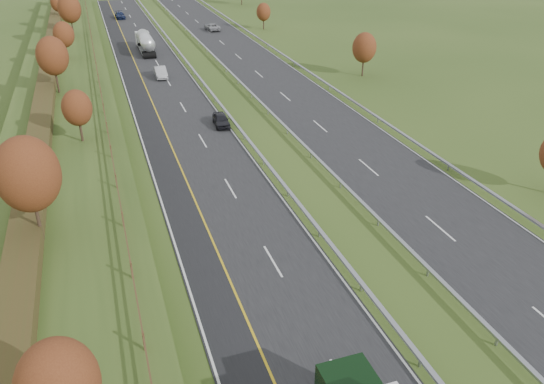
# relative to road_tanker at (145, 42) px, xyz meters

# --- Properties ---
(ground) EXTENTS (400.00, 400.00, 0.00)m
(ground) POSITION_rel_road_tanker_xyz_m (7.51, -36.66, -1.86)
(ground) COLOR #324819
(ground) RESTS_ON ground
(near_carriageway) EXTENTS (10.50, 200.00, 0.04)m
(near_carriageway) POSITION_rel_road_tanker_xyz_m (-0.49, -31.66, -1.84)
(near_carriageway) COLOR black
(near_carriageway) RESTS_ON ground
(far_carriageway) EXTENTS (10.50, 200.00, 0.04)m
(far_carriageway) POSITION_rel_road_tanker_xyz_m (16.01, -31.66, -1.84)
(far_carriageway) COLOR black
(far_carriageway) RESTS_ON ground
(hard_shoulder) EXTENTS (3.00, 200.00, 0.04)m
(hard_shoulder) POSITION_rel_road_tanker_xyz_m (-4.24, -31.66, -1.84)
(hard_shoulder) COLOR black
(hard_shoulder) RESTS_ON ground
(lane_markings) EXTENTS (26.75, 200.00, 0.01)m
(lane_markings) POSITION_rel_road_tanker_xyz_m (5.91, -31.78, -1.81)
(lane_markings) COLOR silver
(lane_markings) RESTS_ON near_carriageway
(embankment_left) EXTENTS (12.00, 200.00, 2.00)m
(embankment_left) POSITION_rel_road_tanker_xyz_m (-13.49, -31.66, -0.86)
(embankment_left) COLOR #324819
(embankment_left) RESTS_ON ground
(hedge_left) EXTENTS (2.20, 180.00, 1.10)m
(hedge_left) POSITION_rel_road_tanker_xyz_m (-15.49, -31.66, 0.69)
(hedge_left) COLOR #3A3917
(hedge_left) RESTS_ON embankment_left
(fence_left) EXTENTS (0.12, 189.06, 1.20)m
(fence_left) POSITION_rel_road_tanker_xyz_m (-8.99, -32.08, 0.87)
(fence_left) COLOR #422B19
(fence_left) RESTS_ON embankment_left
(median_barrier_near) EXTENTS (0.32, 200.00, 0.71)m
(median_barrier_near) POSITION_rel_road_tanker_xyz_m (5.21, -31.66, -1.25)
(median_barrier_near) COLOR #96999F
(median_barrier_near) RESTS_ON ground
(median_barrier_far) EXTENTS (0.32, 200.00, 0.71)m
(median_barrier_far) POSITION_rel_road_tanker_xyz_m (10.31, -31.66, -1.25)
(median_barrier_far) COLOR #96999F
(median_barrier_far) RESTS_ON ground
(outer_barrier_far) EXTENTS (0.32, 200.00, 0.71)m
(outer_barrier_far) POSITION_rel_road_tanker_xyz_m (21.81, -31.66, -1.25)
(outer_barrier_far) COLOR #96999F
(outer_barrier_far) RESTS_ON ground
(trees_left) EXTENTS (6.64, 164.30, 7.66)m
(trees_left) POSITION_rel_road_tanker_xyz_m (-13.13, -35.03, 4.51)
(trees_left) COLOR #2D2116
(trees_left) RESTS_ON embankment_left
(trees_far) EXTENTS (8.45, 118.60, 7.12)m
(trees_far) POSITION_rel_road_tanker_xyz_m (29.31, -2.45, 2.38)
(trees_far) COLOR #2D2116
(trees_far) RESTS_ON ground
(road_tanker) EXTENTS (2.40, 11.22, 3.46)m
(road_tanker) POSITION_rel_road_tanker_xyz_m (0.00, 0.00, 0.00)
(road_tanker) COLOR silver
(road_tanker) RESTS_ON near_carriageway
(car_dark_near) EXTENTS (1.99, 4.30, 1.43)m
(car_dark_near) POSITION_rel_road_tanker_xyz_m (3.85, -40.72, -1.11)
(car_dark_near) COLOR black
(car_dark_near) RESTS_ON near_carriageway
(car_silver_mid) EXTENTS (1.75, 4.81, 1.58)m
(car_silver_mid) POSITION_rel_road_tanker_xyz_m (0.11, -17.65, -1.03)
(car_silver_mid) COLOR #A8A8AD
(car_silver_mid) RESTS_ON near_carriageway
(car_small_far) EXTENTS (2.21, 5.11, 1.46)m
(car_small_far) POSITION_rel_road_tanker_xyz_m (-1.66, 36.69, -1.09)
(car_small_far) COLOR #141D3E
(car_small_far) RESTS_ON near_carriageway
(car_oncoming) EXTENTS (2.74, 5.36, 1.45)m
(car_oncoming) POSITION_rel_road_tanker_xyz_m (15.76, 15.67, -1.10)
(car_oncoming) COLOR #9C9CA0
(car_oncoming) RESTS_ON far_carriageway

